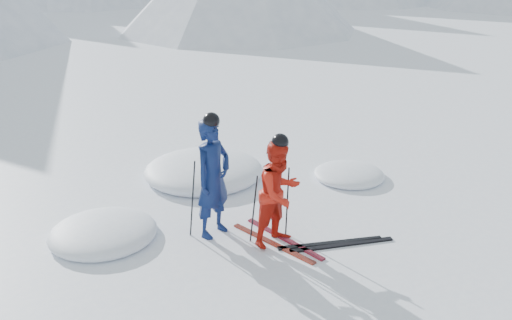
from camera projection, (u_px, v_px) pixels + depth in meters
ground at (346, 204)px, 9.86m from camera, size 160.00×160.00×0.00m
skier_blue at (213, 179)px, 8.48m from camera, size 0.80×0.64×1.93m
skier_red at (279, 193)px, 8.26m from camera, size 0.87×0.71×1.69m
pole_blue_left at (193, 199)px, 8.54m from camera, size 0.13×0.09×1.28m
pole_blue_right at (218, 188)px, 8.92m from camera, size 0.13×0.08×1.28m
pole_red_left at (254, 209)px, 8.38m from camera, size 0.11×0.09×1.12m
pole_red_right at (287, 201)px, 8.65m from camera, size 0.11×0.08×1.12m
ski_worn_left at (273, 243)px, 8.49m from camera, size 0.30×1.70×0.03m
ski_worn_right at (284, 238)px, 8.63m from camera, size 0.19×1.70×0.03m
ski_loose_a at (330, 243)px, 8.49m from camera, size 1.57×0.82×0.03m
ski_loose_b at (342, 245)px, 8.44m from camera, size 1.59×0.77×0.03m
snow_lumps at (205, 188)px, 10.53m from camera, size 6.51×3.81×0.53m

